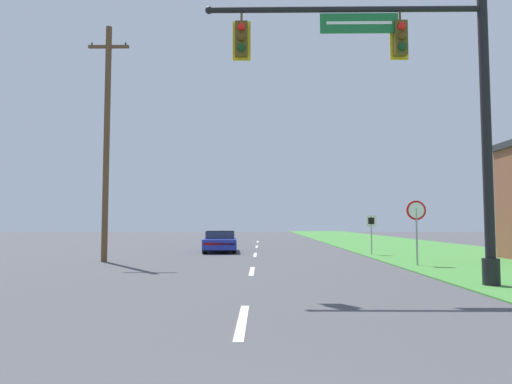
# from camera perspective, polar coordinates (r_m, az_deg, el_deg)

# --- Properties ---
(grass_verge_right) EXTENTS (10.00, 110.00, 0.04)m
(grass_verge_right) POSITION_cam_1_polar(r_m,az_deg,el_deg) (33.55, 18.45, -6.48)
(grass_verge_right) COLOR #428438
(grass_verge_right) RESTS_ON ground
(road_center_line) EXTENTS (0.16, 34.80, 0.01)m
(road_center_line) POSITION_cam_1_polar(r_m,az_deg,el_deg) (23.99, -0.11, -7.85)
(road_center_line) COLOR silver
(road_center_line) RESTS_ON ground
(signal_mast) EXTENTS (7.84, 0.47, 8.39)m
(signal_mast) POSITION_cam_1_polar(r_m,az_deg,el_deg) (13.38, 19.85, 10.95)
(signal_mast) COLOR black
(signal_mast) RESTS_ON grass_verge_right
(car_ahead) EXTENTS (2.10, 4.40, 1.19)m
(car_ahead) POSITION_cam_1_polar(r_m,az_deg,el_deg) (26.39, -4.50, -6.17)
(car_ahead) COLOR black
(car_ahead) RESTS_ON ground
(stop_sign) EXTENTS (0.76, 0.07, 2.50)m
(stop_sign) POSITION_cam_1_polar(r_m,az_deg,el_deg) (18.84, 19.41, -3.08)
(stop_sign) COLOR gray
(stop_sign) RESTS_ON grass_verge_right
(route_sign_post) EXTENTS (0.55, 0.06, 2.03)m
(route_sign_post) POSITION_cam_1_polar(r_m,az_deg,el_deg) (24.32, 14.21, -4.09)
(route_sign_post) COLOR gray
(route_sign_post) RESTS_ON grass_verge_right
(utility_pole_near) EXTENTS (1.80, 0.26, 10.37)m
(utility_pole_near) POSITION_cam_1_polar(r_m,az_deg,el_deg) (21.09, -18.17, 6.35)
(utility_pole_near) COLOR brown
(utility_pole_near) RESTS_ON ground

